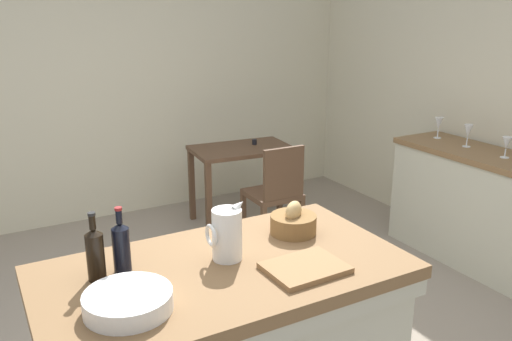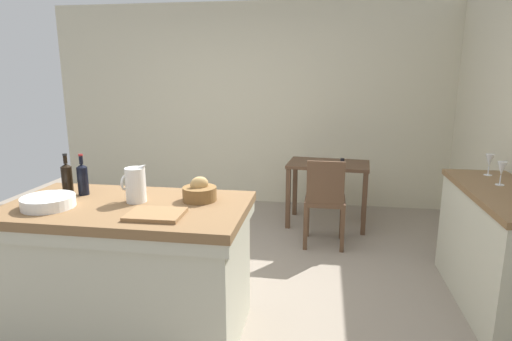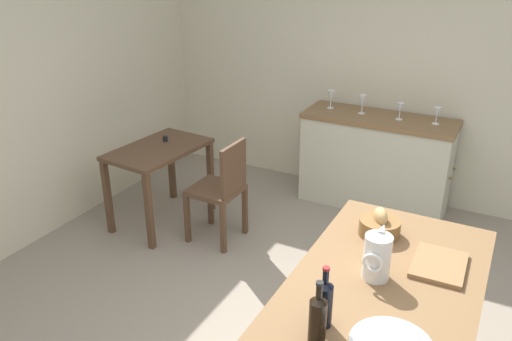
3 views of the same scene
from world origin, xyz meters
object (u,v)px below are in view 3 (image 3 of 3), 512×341
object	(u,v)px
side_cabinet	(375,161)
cutting_board	(439,265)
wine_glass_left	(400,108)
pitcher	(377,257)
wine_bottle_dark	(324,302)
wine_bottle_amber	(318,318)
writing_desk	(159,160)
bread_basket	(380,226)
wine_glass_far_left	(437,113)
wine_glass_middle	(363,101)
wine_glass_right	(331,96)
wooden_chair	(221,188)

from	to	relation	value
side_cabinet	cutting_board	world-z (taller)	cutting_board
side_cabinet	wine_glass_left	xyz separation A→B (m)	(0.00, -0.17, 0.56)
pitcher	wine_glass_left	size ratio (longest dim) A/B	1.72
side_cabinet	wine_bottle_dark	xyz separation A→B (m)	(-2.92, -0.56, 0.57)
wine_bottle_dark	wine_bottle_amber	xyz separation A→B (m)	(-0.11, -0.01, 0.00)
writing_desk	wine_glass_left	bearing A→B (deg)	-55.45
side_cabinet	cutting_board	bearing A→B (deg)	-157.95
wine_bottle_dark	bread_basket	bearing A→B (deg)	-0.63
writing_desk	wine_bottle_amber	xyz separation A→B (m)	(-1.80, -2.19, 0.41)
wine_glass_far_left	cutting_board	bearing A→B (deg)	-169.54
writing_desk	wine_bottle_amber	size ratio (longest dim) A/B	3.29
cutting_board	wine_glass_middle	world-z (taller)	wine_glass_middle
wine_glass_far_left	wine_glass_right	world-z (taller)	wine_glass_right
wine_glass_far_left	wine_bottle_amber	bearing A→B (deg)	-178.50
wine_bottle_amber	wine_glass_left	distance (m)	3.06
writing_desk	wine_glass_far_left	xyz separation A→B (m)	(1.26, -2.11, 0.40)
bread_basket	wine_glass_right	xyz separation A→B (m)	(2.14, 1.07, 0.06)
side_cabinet	wine_glass_left	size ratio (longest dim) A/B	9.08
wine_bottle_dark	wine_bottle_amber	bearing A→B (deg)	-172.48
wine_bottle_dark	wine_bottle_amber	size ratio (longest dim) A/B	0.99
writing_desk	wine_glass_right	xyz separation A→B (m)	(1.28, -1.12, 0.41)
writing_desk	bread_basket	bearing A→B (deg)	-111.46
writing_desk	wooden_chair	distance (m)	0.67
side_cabinet	cutting_board	size ratio (longest dim) A/B	4.40
wine_glass_left	wine_glass_right	size ratio (longest dim) A/B	0.88
pitcher	wine_glass_far_left	bearing A→B (deg)	3.78
wine_bottle_dark	wine_glass_left	xyz separation A→B (m)	(2.93, 0.38, -0.01)
writing_desk	wine_glass_middle	size ratio (longest dim) A/B	5.29
writing_desk	pitcher	distance (m)	2.64
wine_glass_middle	wine_glass_left	bearing A→B (deg)	-92.87
bread_basket	wine_glass_far_left	xyz separation A→B (m)	(2.12, 0.08, 0.04)
pitcher	wine_glass_left	xyz separation A→B (m)	(2.50, 0.49, -0.01)
writing_desk	wine_glass_middle	world-z (taller)	wine_glass_middle
side_cabinet	wine_bottle_dark	bearing A→B (deg)	-169.17
side_cabinet	writing_desk	size ratio (longest dim) A/B	1.50
cutting_board	writing_desk	bearing A→B (deg)	67.95
wine_glass_middle	wine_bottle_amber	bearing A→B (deg)	-166.10
bread_basket	wine_bottle_dark	size ratio (longest dim) A/B	0.78
side_cabinet	pitcher	world-z (taller)	pitcher
writing_desk	wooden_chair	world-z (taller)	wooden_chair
wine_bottle_amber	wine_glass_left	world-z (taller)	wine_bottle_amber
wooden_chair	wine_bottle_amber	distance (m)	2.40
wine_glass_far_left	wine_glass_right	xyz separation A→B (m)	(0.02, 1.00, 0.02)
wine_bottle_amber	wine_glass_left	xyz separation A→B (m)	(3.03, 0.40, -0.01)
side_cabinet	wooden_chair	world-z (taller)	wooden_chair
side_cabinet	wine_bottle_amber	distance (m)	3.14
pitcher	wine_bottle_dark	bearing A→B (deg)	166.79
cutting_board	wine_glass_far_left	xyz separation A→B (m)	(2.29, 0.42, 0.09)
wine_glass_right	writing_desk	bearing A→B (deg)	138.90
bread_basket	wine_glass_right	distance (m)	2.40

